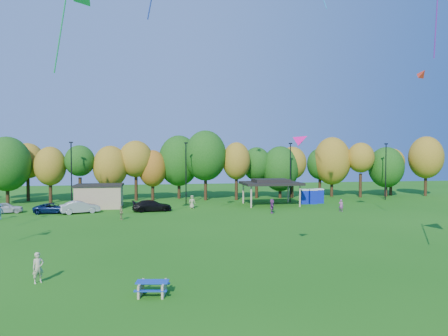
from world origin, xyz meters
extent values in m
plane|color=#19600F|center=(0.00, 0.00, 0.00)|extent=(160.00, 160.00, 0.00)
cylinder|color=black|center=(-23.75, 44.20, 1.78)|extent=(0.50, 0.50, 3.56)
ellipsoid|color=#144C0F|center=(-23.75, 44.20, 5.94)|extent=(6.62, 6.62, 8.00)
cylinder|color=black|center=(-22.13, 48.25, 1.90)|extent=(0.50, 0.50, 3.79)
ellipsoid|color=olive|center=(-22.13, 48.25, 6.32)|extent=(4.94, 4.94, 5.58)
cylinder|color=black|center=(-18.02, 45.01, 1.67)|extent=(0.50, 0.50, 3.34)
ellipsoid|color=olive|center=(-18.02, 45.01, 5.56)|extent=(4.61, 4.61, 5.88)
cylinder|color=black|center=(-13.72, 44.85, 1.91)|extent=(0.50, 0.50, 3.82)
ellipsoid|color=#144C0F|center=(-13.72, 44.85, 6.36)|extent=(4.43, 4.43, 4.73)
cylinder|color=black|center=(-9.30, 45.50, 1.63)|extent=(0.50, 0.50, 3.25)
ellipsoid|color=olive|center=(-9.30, 45.50, 5.42)|extent=(5.33, 5.33, 6.53)
cylinder|color=black|center=(-5.45, 46.07, 1.98)|extent=(0.50, 0.50, 3.96)
ellipsoid|color=olive|center=(-5.45, 46.07, 6.61)|extent=(5.31, 5.31, 5.82)
cylinder|color=black|center=(-2.85, 46.34, 1.52)|extent=(0.50, 0.50, 3.05)
ellipsoid|color=#995914|center=(-2.85, 46.34, 5.08)|extent=(4.54, 4.54, 5.87)
cylinder|color=black|center=(1.42, 47.53, 1.89)|extent=(0.50, 0.50, 3.77)
ellipsoid|color=#144C0F|center=(1.42, 47.53, 6.29)|extent=(6.69, 6.69, 8.35)
cylinder|color=black|center=(5.46, 44.54, 2.14)|extent=(0.50, 0.50, 4.28)
ellipsoid|color=#144C0F|center=(5.46, 44.54, 7.14)|extent=(6.64, 6.64, 8.01)
cylinder|color=black|center=(10.41, 44.21, 1.88)|extent=(0.50, 0.50, 3.76)
ellipsoid|color=olive|center=(10.41, 44.21, 6.27)|extent=(4.49, 4.49, 6.02)
cylinder|color=black|center=(14.29, 46.25, 1.72)|extent=(0.50, 0.50, 3.43)
ellipsoid|color=#144C0F|center=(14.29, 46.25, 5.72)|extent=(4.77, 4.77, 5.63)
cylinder|color=black|center=(18.11, 45.40, 1.48)|extent=(0.50, 0.50, 2.95)
ellipsoid|color=#144C0F|center=(18.11, 45.40, 4.92)|extent=(6.14, 6.14, 7.54)
cylinder|color=black|center=(20.39, 45.86, 1.76)|extent=(0.50, 0.50, 3.52)
ellipsoid|color=olive|center=(20.39, 45.86, 5.87)|extent=(4.78, 4.78, 5.53)
cylinder|color=black|center=(26.06, 47.51, 1.69)|extent=(0.50, 0.50, 3.39)
ellipsoid|color=#144C0F|center=(26.06, 47.51, 5.64)|extent=(4.54, 4.54, 5.46)
cylinder|color=black|center=(27.70, 46.23, 1.86)|extent=(0.50, 0.50, 3.72)
ellipsoid|color=olive|center=(27.70, 46.23, 6.20)|extent=(6.32, 6.32, 8.24)
cylinder|color=black|center=(31.99, 44.27, 2.03)|extent=(0.50, 0.50, 4.06)
ellipsoid|color=olive|center=(31.99, 44.27, 6.77)|extent=(4.50, 4.50, 5.13)
cylinder|color=black|center=(37.07, 44.81, 1.53)|extent=(0.50, 0.50, 3.05)
ellipsoid|color=#144C0F|center=(37.07, 44.81, 5.09)|extent=(5.97, 5.97, 7.05)
cylinder|color=black|center=(38.98, 46.35, 1.78)|extent=(0.50, 0.50, 3.55)
ellipsoid|color=olive|center=(38.98, 46.35, 5.92)|extent=(4.60, 4.60, 4.99)
cylinder|color=black|center=(44.51, 44.51, 2.03)|extent=(0.50, 0.50, 4.07)
ellipsoid|color=olive|center=(44.51, 44.51, 6.78)|extent=(5.83, 5.83, 7.42)
cylinder|color=black|center=(-14.00, 40.00, 4.50)|extent=(0.16, 0.16, 9.00)
cube|color=black|center=(-14.00, 40.00, 9.00)|extent=(0.50, 0.25, 0.18)
cylinder|color=black|center=(2.00, 40.00, 4.50)|extent=(0.16, 0.16, 9.00)
cube|color=black|center=(2.00, 40.00, 9.00)|extent=(0.50, 0.25, 0.18)
cylinder|color=black|center=(18.00, 40.00, 4.50)|extent=(0.16, 0.16, 9.00)
cube|color=black|center=(18.00, 40.00, 9.00)|extent=(0.50, 0.25, 0.18)
cylinder|color=black|center=(34.00, 40.00, 4.50)|extent=(0.16, 0.16, 9.00)
cube|color=black|center=(34.00, 40.00, 9.00)|extent=(0.50, 0.25, 0.18)
cube|color=tan|center=(-10.00, 38.00, 1.50)|extent=(6.00, 4.00, 3.00)
cube|color=black|center=(-10.00, 38.00, 3.12)|extent=(6.30, 4.30, 0.25)
cylinder|color=tan|center=(10.50, 34.50, 1.50)|extent=(0.24, 0.24, 3.00)
cylinder|color=tan|center=(17.50, 34.50, 1.50)|extent=(0.24, 0.24, 3.00)
cylinder|color=tan|center=(10.50, 39.50, 1.50)|extent=(0.24, 0.24, 3.00)
cylinder|color=tan|center=(17.50, 39.50, 1.50)|extent=(0.24, 0.24, 3.00)
cube|color=black|center=(14.00, 37.00, 3.15)|extent=(8.20, 6.20, 0.35)
cube|color=black|center=(14.00, 37.00, 3.55)|extent=(5.00, 3.50, 0.45)
cube|color=#0D21B2|center=(19.22, 37.45, 1.00)|extent=(1.10, 1.10, 2.00)
cube|color=silver|center=(19.22, 37.45, 2.09)|extent=(1.15, 1.15, 0.18)
cube|color=#0D21B2|center=(20.52, 37.34, 1.00)|extent=(1.10, 1.10, 2.00)
cube|color=silver|center=(20.52, 37.34, 2.09)|extent=(1.15, 1.15, 0.18)
cube|color=#0D21B2|center=(21.82, 37.96, 1.00)|extent=(1.10, 1.10, 2.00)
cube|color=silver|center=(21.82, 37.96, 2.09)|extent=(1.15, 1.15, 0.18)
cube|color=tan|center=(-3.24, 2.57, 0.34)|extent=(0.33, 1.35, 0.67)
cube|color=tan|center=(-2.04, 2.36, 0.34)|extent=(0.33, 1.35, 0.67)
cube|color=#133CAC|center=(-2.64, 2.46, 0.70)|extent=(1.77, 0.97, 0.06)
cube|color=#133CAC|center=(-2.73, 1.89, 0.41)|extent=(1.69, 0.51, 0.05)
cube|color=#133CAC|center=(-2.54, 3.04, 0.41)|extent=(1.69, 0.51, 0.05)
imported|color=#BEB68F|center=(-9.08, 5.54, 0.88)|extent=(0.77, 0.72, 1.77)
imported|color=silver|center=(-20.91, 34.77, 0.70)|extent=(4.38, 2.69, 1.39)
imported|color=#A8A8AD|center=(-11.69, 33.21, 0.77)|extent=(4.93, 3.09, 1.54)
imported|color=#0B1B42|center=(-14.96, 33.79, 0.64)|extent=(4.59, 2.14, 1.27)
imported|color=black|center=(-2.88, 33.46, 0.73)|extent=(5.24, 2.66, 1.46)
imported|color=#883881|center=(11.87, 29.21, 0.89)|extent=(0.97, 1.73, 1.78)
imported|color=#A34D93|center=(20.97, 29.03, 0.79)|extent=(0.68, 0.67, 1.58)
imported|color=tan|center=(2.45, 35.33, 0.89)|extent=(0.90, 0.61, 1.79)
imported|color=#898C56|center=(-6.21, 27.27, 0.79)|extent=(0.73, 1.01, 1.58)
cylinder|color=purple|center=(18.73, 8.99, 18.74)|extent=(1.55, 2.47, 7.55)
cylinder|color=green|center=(-9.15, 12.66, 16.77)|extent=(1.69, 1.96, 6.61)
cone|color=red|center=(27.82, 23.02, 16.62)|extent=(1.48, 1.72, 1.46)
cone|color=#D80C72|center=(6.73, 5.64, 8.29)|extent=(1.41, 1.26, 1.18)
camera|label=1|loc=(-2.47, -18.47, 7.37)|focal=32.00mm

